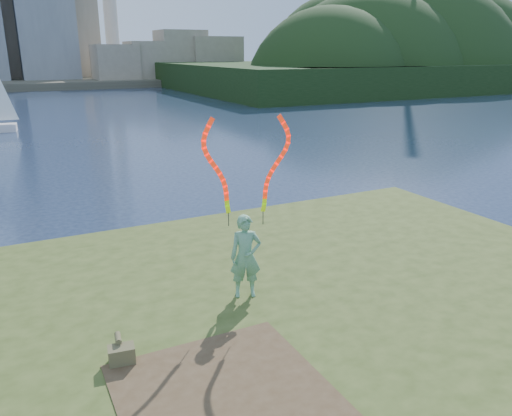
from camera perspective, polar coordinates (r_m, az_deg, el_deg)
ground at (r=12.00m, az=-0.02°, el=-11.92°), size 320.00×320.00×0.00m
grassy_knoll at (r=10.12m, az=6.07°, el=-15.89°), size 20.00×18.00×0.80m
dirt_patch at (r=8.35m, az=-3.85°, el=-20.06°), size 3.20×3.00×0.02m
far_shore at (r=104.57m, az=-24.86°, el=13.06°), size 320.00×40.00×1.20m
wooded_hill at (r=94.68m, az=16.49°, el=13.36°), size 78.00×50.00×63.00m
woman_with_ribbons at (r=10.52m, az=-1.20°, el=-3.10°), size 2.03×0.78×4.19m
canvas_bag at (r=9.14m, az=-15.13°, el=-15.77°), size 0.48×0.54×0.42m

